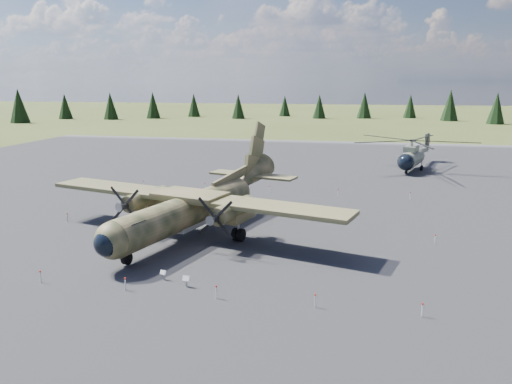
# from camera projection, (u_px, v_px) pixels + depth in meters

# --- Properties ---
(ground) EXTENTS (500.00, 500.00, 0.00)m
(ground) POSITION_uv_depth(u_px,v_px,m) (238.00, 232.00, 43.75)
(ground) COLOR #4E5726
(ground) RESTS_ON ground
(apron) EXTENTS (120.00, 120.00, 0.04)m
(apron) POSITION_uv_depth(u_px,v_px,m) (260.00, 205.00, 53.31)
(apron) COLOR #525156
(apron) RESTS_ON ground
(transport_plane) EXTENTS (28.27, 25.28, 9.41)m
(transport_plane) POSITION_uv_depth(u_px,v_px,m) (197.00, 202.00, 43.28)
(transport_plane) COLOR #343B20
(transport_plane) RESTS_ON ground
(helicopter_near) EXTENTS (23.11, 23.49, 4.70)m
(helicopter_near) POSITION_uv_depth(u_px,v_px,m) (412.00, 149.00, 72.83)
(helicopter_near) COLOR gray
(helicopter_near) RESTS_ON ground
(info_placard_left) EXTENTS (0.46, 0.29, 0.67)m
(info_placard_left) POSITION_uv_depth(u_px,v_px,m) (163.00, 273.00, 33.25)
(info_placard_left) COLOR gray
(info_placard_left) RESTS_ON ground
(info_placard_right) EXTENTS (0.51, 0.27, 0.76)m
(info_placard_right) POSITION_uv_depth(u_px,v_px,m) (186.00, 279.00, 32.09)
(info_placard_right) COLOR gray
(info_placard_right) RESTS_ON ground
(barrier_fence) EXTENTS (33.12, 29.62, 0.85)m
(barrier_fence) POSITION_uv_depth(u_px,v_px,m) (232.00, 227.00, 43.66)
(barrier_fence) COLOR white
(barrier_fence) RESTS_ON ground
(treeline) EXTENTS (302.14, 301.46, 10.97)m
(treeline) POSITION_uv_depth(u_px,v_px,m) (235.00, 187.00, 39.60)
(treeline) COLOR black
(treeline) RESTS_ON ground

